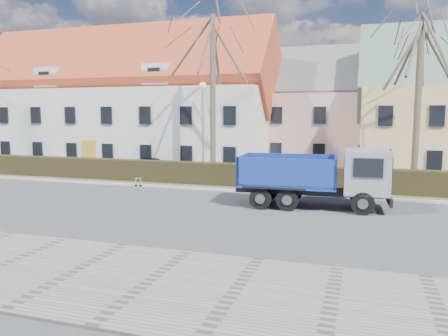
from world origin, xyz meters
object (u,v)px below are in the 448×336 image
(streetlight, at_px, (203,132))
(cart_frame, at_px, (135,182))
(dump_truck, at_px, (308,177))
(parked_car_a, at_px, (154,165))

(streetlight, height_order, cart_frame, streetlight)
(dump_truck, xyz_separation_m, streetlight, (-6.98, 5.11, 1.71))
(streetlight, bearing_deg, parked_car_a, 150.53)
(dump_truck, xyz_separation_m, cart_frame, (-10.24, 2.47, -1.09))
(cart_frame, relative_size, parked_car_a, 0.18)
(parked_car_a, bearing_deg, dump_truck, -138.03)
(dump_truck, bearing_deg, cart_frame, 163.46)
(cart_frame, bearing_deg, dump_truck, -13.58)
(dump_truck, distance_m, streetlight, 8.81)
(streetlight, bearing_deg, dump_truck, -36.20)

